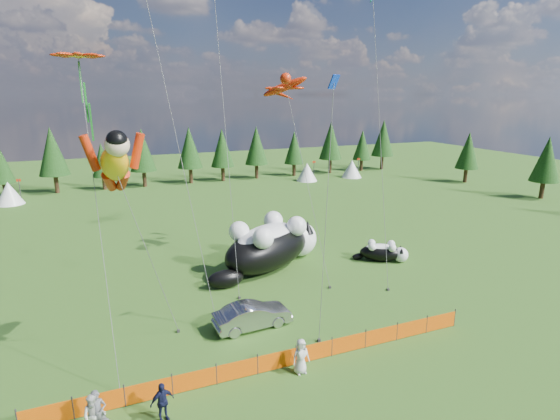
{
  "coord_description": "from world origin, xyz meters",
  "views": [
    {
      "loc": [
        -6.82,
        -20.26,
        12.97
      ],
      "look_at": [
        2.98,
        4.0,
        6.04
      ],
      "focal_mm": 28.0,
      "sensor_mm": 36.0,
      "label": 1
    }
  ],
  "objects": [
    {
      "name": "spectator_e",
      "position": [
        0.96,
        -3.65,
        0.89
      ],
      "size": [
        0.88,
        0.59,
        1.77
      ],
      "primitive_type": "imported",
      "rotation": [
        0.0,
        0.0,
        0.03
      ],
      "color": "silver",
      "rests_on": "ground"
    },
    {
      "name": "festival_tents",
      "position": [
        11.0,
        40.0,
        1.4
      ],
      "size": [
        50.0,
        3.2,
        2.8
      ],
      "primitive_type": null,
      "color": "white",
      "rests_on": "ground"
    },
    {
      "name": "spectator_c",
      "position": [
        -5.6,
        -4.42,
        0.86
      ],
      "size": [
        1.12,
        0.78,
        1.73
      ],
      "primitive_type": "imported",
      "rotation": [
        0.0,
        0.0,
        0.29
      ],
      "color": "black",
      "rests_on": "ground"
    },
    {
      "name": "cat_large",
      "position": [
        4.45,
        9.32,
        1.89
      ],
      "size": [
        10.18,
        7.25,
        3.97
      ],
      "rotation": [
        0.0,
        0.0,
        0.49
      ],
      "color": "black",
      "rests_on": "ground"
    },
    {
      "name": "diamond_kite_d",
      "position": [
        0.84,
        9.97,
        18.27
      ],
      "size": [
        0.77,
        5.86,
        20.49
      ],
      "color": "#0D90A5",
      "rests_on": "ground"
    },
    {
      "name": "flower_kite",
      "position": [
        -7.52,
        3.56,
        14.59
      ],
      "size": [
        3.24,
        7.25,
        15.65
      ],
      "color": "#BB2409",
      "rests_on": "ground"
    },
    {
      "name": "spectator_a",
      "position": [
        -8.04,
        -4.24,
        0.96
      ],
      "size": [
        0.74,
        0.52,
        1.92
      ],
      "primitive_type": "imported",
      "rotation": [
        0.0,
        0.0,
        -0.08
      ],
      "color": "#545458",
      "rests_on": "ground"
    },
    {
      "name": "safety_fence",
      "position": [
        0.0,
        -3.0,
        0.5
      ],
      "size": [
        22.06,
        0.06,
        1.1
      ],
      "color": "#262626",
      "rests_on": "ground"
    },
    {
      "name": "car",
      "position": [
        0.18,
        1.26,
        0.74
      ],
      "size": [
        4.58,
        1.88,
        1.48
      ],
      "primitive_type": "imported",
      "rotation": [
        0.0,
        0.0,
        1.64
      ],
      "color": "#AAAAAE",
      "rests_on": "ground"
    },
    {
      "name": "diamond_kite_c",
      "position": [
        3.61,
        -1.23,
        12.84
      ],
      "size": [
        1.18,
        0.65,
        14.27
      ],
      "color": "#0B2FAF",
      "rests_on": "ground"
    },
    {
      "name": "diamond_kite_a",
      "position": [
        -3.75,
        6.22,
        16.89
      ],
      "size": [
        2.46,
        5.38,
        19.21
      ],
      "color": "#0B2FAF",
      "rests_on": "ground"
    },
    {
      "name": "ground",
      "position": [
        0.0,
        0.0,
        0.0
      ],
      "size": [
        160.0,
        160.0,
        0.0
      ],
      "primitive_type": "plane",
      "color": "#10370A",
      "rests_on": "ground"
    },
    {
      "name": "cat_small",
      "position": [
        13.22,
        7.2,
        0.77
      ],
      "size": [
        4.04,
        3.06,
        1.61
      ],
      "rotation": [
        0.0,
        0.0,
        -0.54
      ],
      "color": "black",
      "rests_on": "ground"
    },
    {
      "name": "tree_line",
      "position": [
        0.0,
        45.0,
        4.0
      ],
      "size": [
        90.0,
        4.0,
        8.0
      ],
      "primitive_type": null,
      "color": "black",
      "rests_on": "ground"
    },
    {
      "name": "diamond_kite_b",
      "position": [
        11.38,
        7.47,
        18.27
      ],
      "size": [
        1.48,
        6.0,
        20.48
      ],
      "color": "#0D90A5",
      "rests_on": "ground"
    },
    {
      "name": "spectator_b",
      "position": [
        -8.15,
        -4.32,
        0.93
      ],
      "size": [
        1.01,
        0.76,
        1.85
      ],
      "primitive_type": "imported",
      "rotation": [
        0.0,
        0.0,
        -0.28
      ],
      "color": "silver",
      "rests_on": "ground"
    },
    {
      "name": "gecko_kite",
      "position": [
        6.62,
        12.07,
        13.55
      ],
      "size": [
        5.84,
        10.84,
        15.57
      ],
      "color": "#BB2409",
      "rests_on": "ground"
    },
    {
      "name": "superhero_kite",
      "position": [
        -6.41,
        0.68,
        9.93
      ],
      "size": [
        4.53,
        4.2,
        11.95
      ],
      "color": "#FFB10D",
      "rests_on": "ground"
    }
  ]
}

